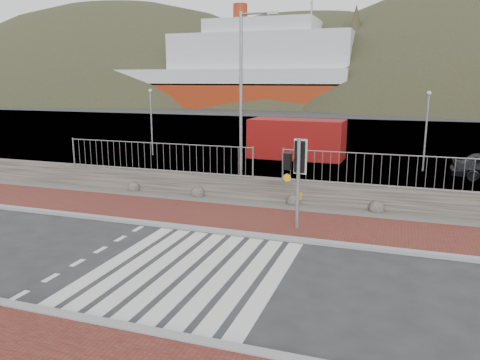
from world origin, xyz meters
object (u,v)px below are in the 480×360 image
at_px(traffic_signal_far, 297,165).
at_px(shipping_container, 297,139).
at_px(ferry, 226,75).
at_px(streetlight, 244,95).

height_order(traffic_signal_far, shipping_container, traffic_signal_far).
distance_m(traffic_signal_far, shipping_container, 14.01).
relative_size(ferry, traffic_signal_far, 17.09).
bearing_deg(streetlight, traffic_signal_far, -53.51).
relative_size(traffic_signal_far, streetlight, 0.40).
xyz_separation_m(ferry, streetlight, (23.36, -59.80, -1.27)).
distance_m(streetlight, shipping_container, 10.04).
distance_m(traffic_signal_far, streetlight, 5.47).
bearing_deg(ferry, streetlight, -68.67).
bearing_deg(streetlight, shipping_container, 88.11).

